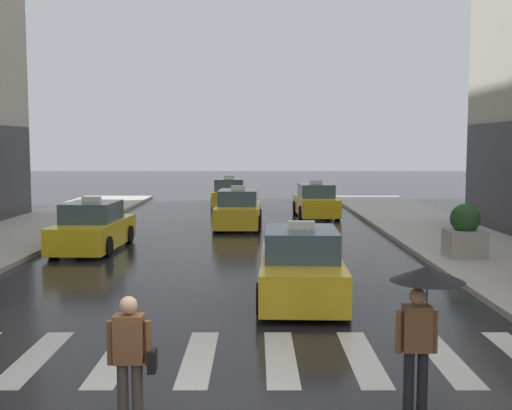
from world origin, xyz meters
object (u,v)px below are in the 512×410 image
taxi_lead (300,268)px  taxi_second (92,229)px  taxi_fifth (228,194)px  pedestrian_with_umbrella (422,298)px  pedestrian_with_handbag (129,354)px  taxi_fourth (314,202)px  planter_mid_block (463,233)px  taxi_third (237,211)px

taxi_lead → taxi_second: bearing=133.6°
taxi_fifth → pedestrian_with_umbrella: size_ratio=2.35×
pedestrian_with_handbag → taxi_lead: bearing=68.6°
taxi_fourth → planter_mid_block: bearing=-74.4°
taxi_fifth → planter_mid_block: bearing=-65.2°
taxi_lead → taxi_fifth: (-2.54, 21.66, 0.00)m
taxi_second → taxi_fifth: 15.36m
taxi_lead → pedestrian_with_umbrella: pedestrian_with_umbrella is taller
taxi_lead → taxi_third: 12.78m
taxi_second → planter_mid_block: size_ratio=2.88×
planter_mid_block → pedestrian_with_umbrella: bearing=-110.9°
taxi_lead → pedestrian_with_handbag: size_ratio=2.78×
taxi_fifth → planter_mid_block: 18.64m
taxi_fourth → taxi_second: bearing=-130.0°
taxi_fifth → taxi_second: bearing=-104.8°
taxi_fifth → taxi_fourth: bearing=-47.3°
taxi_third → planter_mid_block: 10.61m
taxi_lead → taxi_third: bearing=98.0°
taxi_fourth → taxi_fifth: same height
taxi_second → pedestrian_with_umbrella: 15.00m
taxi_fifth → pedestrian_with_umbrella: bearing=-82.4°
taxi_lead → taxi_fifth: size_ratio=1.01×
taxi_lead → taxi_second: same height
pedestrian_with_handbag → planter_mid_block: planter_mid_block is taller
taxi_second → taxi_lead: bearing=-46.4°
taxi_fourth → planter_mid_block: size_ratio=2.88×
taxi_lead → pedestrian_with_handbag: (-2.56, -6.53, 0.21)m
planter_mid_block → taxi_fourth: bearing=105.6°
taxi_third → planter_mid_block: taxi_third is taller
taxi_second → taxi_third: (4.70, 5.85, 0.00)m
taxi_fourth → pedestrian_with_umbrella: (-0.78, -22.91, 0.79)m
taxi_third → taxi_lead: bearing=-82.0°
taxi_second → pedestrian_with_umbrella: size_ratio=2.38×
pedestrian_with_handbag → pedestrian_with_umbrella: bearing=6.8°
taxi_fourth → taxi_third: bearing=-131.6°
taxi_fifth → planter_mid_block: size_ratio=2.85×
taxi_fourth → taxi_fifth: 6.59m
taxi_fifth → pedestrian_with_umbrella: 28.00m
planter_mid_block → taxi_lead: bearing=-138.1°
taxi_fifth → pedestrian_with_handbag: (-0.02, -28.19, 0.21)m
pedestrian_with_handbag → taxi_second: bearing=106.4°
taxi_lead → planter_mid_block: bearing=41.9°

